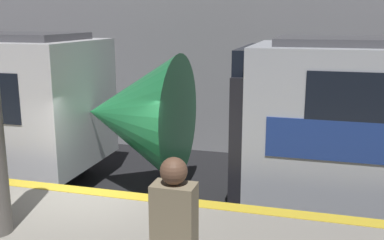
# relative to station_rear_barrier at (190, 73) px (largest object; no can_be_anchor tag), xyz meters

# --- Properties ---
(station_rear_barrier) EXTENTS (50.00, 0.15, 4.80)m
(station_rear_barrier) POSITION_rel_station_rear_barrier_xyz_m (0.00, 0.00, 0.00)
(station_rear_barrier) COLOR #939399
(station_rear_barrier) RESTS_ON ground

